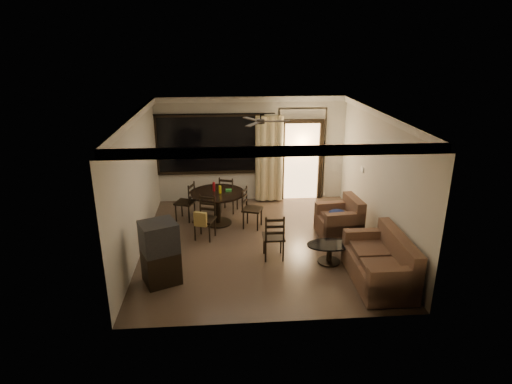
{
  "coord_description": "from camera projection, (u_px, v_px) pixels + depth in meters",
  "views": [
    {
      "loc": [
        -0.73,
        -8.33,
        4.16
      ],
      "look_at": [
        -0.08,
        0.2,
        1.11
      ],
      "focal_mm": 30.0,
      "sensor_mm": 36.0,
      "label": 1
    }
  ],
  "objects": [
    {
      "name": "tv_cabinet",
      "position": [
        160.0,
        253.0,
        7.61
      ],
      "size": [
        0.78,
        0.75,
        1.17
      ],
      "rotation": [
        0.0,
        0.0,
        0.42
      ],
      "color": "black",
      "rests_on": "ground"
    },
    {
      "name": "sofa",
      "position": [
        382.0,
        265.0,
        7.66
      ],
      "size": [
        0.9,
        1.68,
        0.9
      ],
      "rotation": [
        0.0,
        0.0,
        -0.01
      ],
      "color": "#482221",
      "rests_on": "ground"
    },
    {
      "name": "ground",
      "position": [
        260.0,
        243.0,
        9.27
      ],
      "size": [
        5.5,
        5.5,
        0.0
      ],
      "primitive_type": "plane",
      "color": "#7F6651",
      "rests_on": "ground"
    },
    {
      "name": "dining_chair_south",
      "position": [
        205.0,
        226.0,
        9.4
      ],
      "size": [
        0.54,
        0.57,
        0.95
      ],
      "rotation": [
        0.0,
        0.0,
        -0.34
      ],
      "color": "black",
      "rests_on": "ground"
    },
    {
      "name": "dining_chair_east",
      "position": [
        252.0,
        216.0,
        9.98
      ],
      "size": [
        0.54,
        0.54,
        0.95
      ],
      "rotation": [
        0.0,
        0.0,
        1.23
      ],
      "color": "black",
      "rests_on": "ground"
    },
    {
      "name": "coffee_table",
      "position": [
        329.0,
        250.0,
        8.39
      ],
      "size": [
        0.91,
        0.55,
        0.4
      ],
      "rotation": [
        0.0,
        0.0,
        0.35
      ],
      "color": "black",
      "rests_on": "ground"
    },
    {
      "name": "dining_chair_west",
      "position": [
        186.0,
        209.0,
        10.39
      ],
      "size": [
        0.54,
        0.54,
        0.95
      ],
      "rotation": [
        0.0,
        0.0,
        -1.91
      ],
      "color": "black",
      "rests_on": "ground"
    },
    {
      "name": "room_shell",
      "position": [
        279.0,
        142.0,
        10.36
      ],
      "size": [
        5.5,
        6.7,
        5.5
      ],
      "color": "beige",
      "rests_on": "ground"
    },
    {
      "name": "dining_chair_north",
      "position": [
        229.0,
        201.0,
        10.9
      ],
      "size": [
        0.54,
        0.54,
        0.95
      ],
      "rotation": [
        0.0,
        0.0,
        2.8
      ],
      "color": "black",
      "rests_on": "ground"
    },
    {
      "name": "armchair",
      "position": [
        341.0,
        221.0,
        9.51
      ],
      "size": [
        0.95,
        0.95,
        0.87
      ],
      "rotation": [
        0.0,
        0.0,
        0.1
      ],
      "color": "#482221",
      "rests_on": "ground"
    },
    {
      "name": "dining_table",
      "position": [
        218.0,
        199.0,
        10.07
      ],
      "size": [
        1.27,
        1.27,
        1.01
      ],
      "rotation": [
        0.0,
        0.0,
        -0.34
      ],
      "color": "black",
      "rests_on": "ground"
    },
    {
      "name": "side_chair",
      "position": [
        274.0,
        245.0,
        8.55
      ],
      "size": [
        0.43,
        0.43,
        0.97
      ],
      "rotation": [
        0.0,
        0.0,
        3.14
      ],
      "color": "black",
      "rests_on": "ground"
    }
  ]
}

